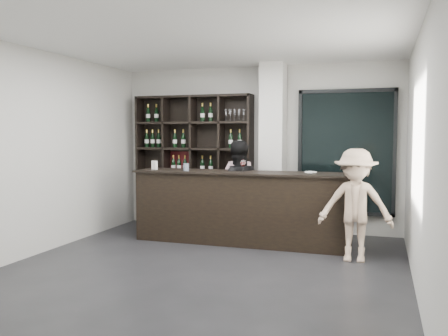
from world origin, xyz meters
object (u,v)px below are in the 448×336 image
(tasting_counter, at_px, (241,207))
(taster_pink, at_px, (239,189))
(taster_black, at_px, (237,190))
(customer, at_px, (355,205))
(wine_shelf, at_px, (193,162))

(tasting_counter, bearing_deg, taster_pink, 109.37)
(taster_black, bearing_deg, taster_pink, -102.88)
(tasting_counter, relative_size, taster_pink, 2.18)
(taster_black, relative_size, customer, 1.06)
(taster_pink, bearing_deg, customer, 140.23)
(wine_shelf, relative_size, taster_black, 1.50)
(wine_shelf, bearing_deg, customer, -27.18)
(tasting_counter, height_order, taster_pink, taster_pink)
(wine_shelf, bearing_deg, taster_black, -34.25)
(tasting_counter, bearing_deg, taster_black, 118.24)
(customer, bearing_deg, tasting_counter, 164.14)
(taster_black, distance_m, customer, 2.06)
(wine_shelf, xyz_separation_m, taster_pink, (1.00, -0.42, -0.42))
(tasting_counter, height_order, taster_black, taster_black)
(tasting_counter, bearing_deg, customer, -16.38)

